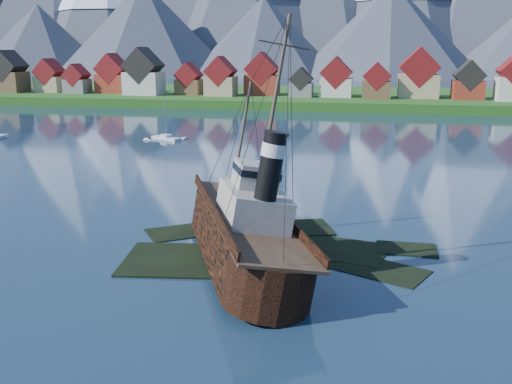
# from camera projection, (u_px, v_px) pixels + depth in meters

# --- Properties ---
(ground) EXTENTS (1400.00, 1400.00, 0.00)m
(ground) POSITION_uv_depth(u_px,v_px,m) (252.00, 256.00, 56.11)
(ground) COLOR #182E43
(ground) RESTS_ON ground
(shoal) EXTENTS (31.71, 21.24, 1.14)m
(shoal) POSITION_uv_depth(u_px,v_px,m) (274.00, 253.00, 57.90)
(shoal) COLOR black
(shoal) RESTS_ON ground
(shore_bank) EXTENTS (600.00, 80.00, 3.20)m
(shore_bank) POSITION_uv_depth(u_px,v_px,m) (343.00, 101.00, 217.57)
(shore_bank) COLOR #214C15
(shore_bank) RESTS_ON ground
(seawall) EXTENTS (600.00, 2.50, 2.00)m
(seawall) POSITION_uv_depth(u_px,v_px,m) (337.00, 112.00, 181.48)
(seawall) COLOR #3F3D38
(seawall) RESTS_ON ground
(town) EXTENTS (250.96, 16.69, 17.30)m
(town) POSITION_uv_depth(u_px,v_px,m) (249.00, 79.00, 204.82)
(town) COLOR maroon
(town) RESTS_ON ground
(tugboat_wreck) EXTENTS (7.11, 30.65, 24.28)m
(tugboat_wreck) POSITION_uv_depth(u_px,v_px,m) (243.00, 227.00, 55.26)
(tugboat_wreck) COLOR black
(tugboat_wreck) RESTS_ON ground
(sailboat_c) EXTENTS (7.67, 5.30, 9.89)m
(sailboat_c) POSITION_uv_depth(u_px,v_px,m) (166.00, 139.00, 126.89)
(sailboat_c) COLOR silver
(sailboat_c) RESTS_ON ground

